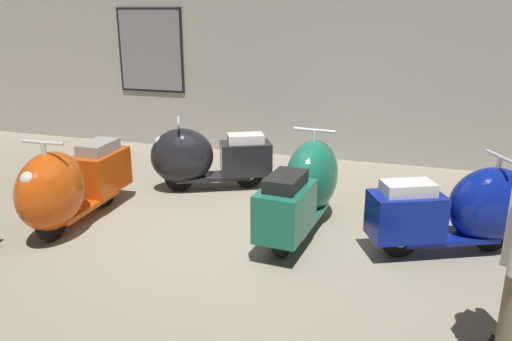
{
  "coord_description": "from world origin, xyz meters",
  "views": [
    {
      "loc": [
        1.69,
        -4.75,
        2.39
      ],
      "look_at": [
        -0.02,
        0.74,
        0.57
      ],
      "focal_mm": 35.54,
      "sensor_mm": 36.0,
      "label": 1
    }
  ],
  "objects": [
    {
      "name": "scooter_0",
      "position": [
        -1.95,
        -0.22,
        0.5
      ],
      "size": [
        0.61,
        1.82,
        1.1
      ],
      "rotation": [
        0.0,
        0.0,
        -1.54
      ],
      "color": "black",
      "rests_on": "ground"
    },
    {
      "name": "scooter_2",
      "position": [
        0.61,
        0.53,
        0.5
      ],
      "size": [
        0.66,
        1.84,
        1.1
      ],
      "rotation": [
        0.0,
        0.0,
        1.49
      ],
      "color": "black",
      "rests_on": "ground"
    },
    {
      "name": "ground_plane",
      "position": [
        0.0,
        0.0,
        0.0
      ],
      "size": [
        60.0,
        60.0,
        0.0
      ],
      "primitive_type": "plane",
      "color": "gray"
    },
    {
      "name": "scooter_3",
      "position": [
        2.28,
        0.43,
        0.47
      ],
      "size": [
        1.73,
        1.15,
        1.03
      ],
      "rotation": [
        0.0,
        0.0,
        0.43
      ],
      "color": "black",
      "rests_on": "ground"
    },
    {
      "name": "showroom_back_wall",
      "position": [
        0.15,
        3.55,
        1.74
      ],
      "size": [
        18.0,
        0.63,
        3.48
      ],
      "color": "#ADA89E",
      "rests_on": "ground"
    },
    {
      "name": "scooter_1",
      "position": [
        -1.01,
        1.41,
        0.46
      ],
      "size": [
        1.68,
        1.14,
        1.01
      ],
      "rotation": [
        0.0,
        0.0,
        -2.69
      ],
      "color": "black",
      "rests_on": "ground"
    }
  ]
}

